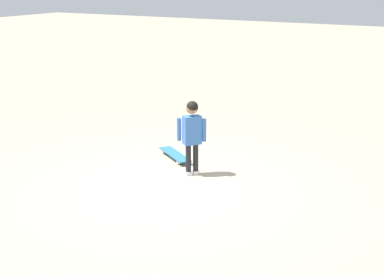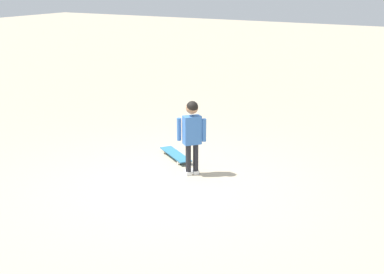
% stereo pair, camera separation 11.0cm
% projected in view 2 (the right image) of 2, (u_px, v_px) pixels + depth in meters
% --- Properties ---
extents(ground_plane, '(50.00, 50.00, 0.00)m').
position_uv_depth(ground_plane, '(167.00, 186.00, 7.16)').
color(ground_plane, tan).
extents(child_person, '(0.38, 0.28, 1.06)m').
position_uv_depth(child_person, '(192.00, 130.00, 7.38)').
color(child_person, black).
rests_on(child_person, ground).
extents(skateboard, '(0.76, 0.61, 0.07)m').
position_uv_depth(skateboard, '(176.00, 154.00, 8.22)').
color(skateboard, teal).
rests_on(skateboard, ground).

